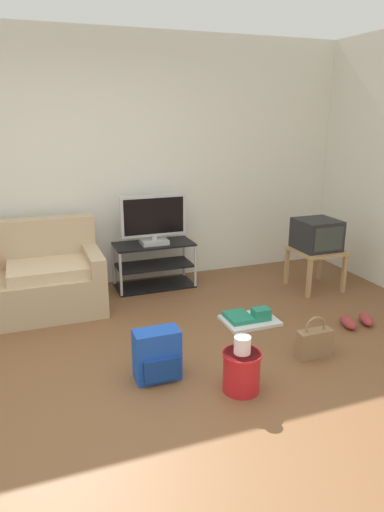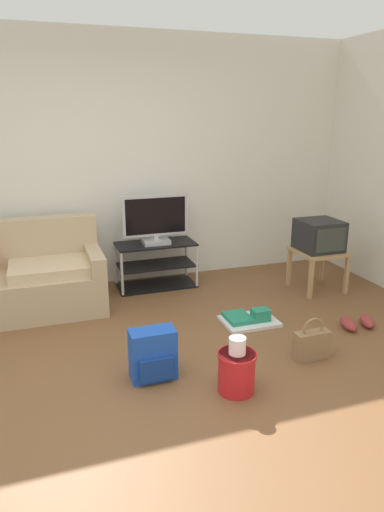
% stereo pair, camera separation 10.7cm
% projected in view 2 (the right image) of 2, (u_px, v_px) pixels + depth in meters
% --- Properties ---
extents(ground_plane, '(9.00, 9.80, 0.02)m').
position_uv_depth(ground_plane, '(146.00, 401.00, 3.12)').
color(ground_plane, brown).
extents(wall_back, '(9.00, 0.10, 2.70)m').
position_uv_depth(wall_back, '(90.00, 163.00, 4.94)').
color(wall_back, silver).
rests_on(wall_back, ground_plane).
extents(tv_stand, '(0.86, 0.42, 0.50)m').
position_uv_depth(tv_stand, '(156.00, 265.00, 5.13)').
color(tv_stand, black).
rests_on(tv_stand, ground_plane).
extents(flat_tv, '(0.72, 0.22, 0.54)m').
position_uv_depth(flat_tv, '(155.00, 220.00, 4.96)').
color(flat_tv, '#B2B2B7').
rests_on(flat_tv, tv_stand).
extents(side_table, '(0.50, 0.50, 0.45)m').
position_uv_depth(side_table, '(318.00, 257.00, 5.00)').
color(side_table, tan).
rests_on(side_table, ground_plane).
extents(crt_tv, '(0.42, 0.43, 0.33)m').
position_uv_depth(crt_tv, '(319.00, 235.00, 4.95)').
color(crt_tv, '#232326').
rests_on(crt_tv, side_table).
extents(backpack, '(0.33, 0.25, 0.38)m').
position_uv_depth(backpack, '(153.00, 355.00, 3.34)').
color(backpack, blue).
rests_on(backpack, ground_plane).
extents(handbag, '(0.29, 0.11, 0.35)m').
position_uv_depth(handbag, '(312.00, 344.00, 3.62)').
color(handbag, olive).
rests_on(handbag, ground_plane).
extents(cleaning_bucket, '(0.27, 0.27, 0.41)m').
position_uv_depth(cleaning_bucket, '(237.00, 369.00, 3.18)').
color(cleaning_bucket, red).
rests_on(cleaning_bucket, ground_plane).
extents(sneakers_pair, '(0.39, 0.28, 0.09)m').
position_uv_depth(sneakers_pair, '(358.00, 322.00, 4.18)').
color(sneakers_pair, '#993333').
rests_on(sneakers_pair, ground_plane).
extents(floor_tray, '(0.50, 0.37, 0.14)m').
position_uv_depth(floor_tray, '(249.00, 319.00, 4.27)').
color(floor_tray, silver).
rests_on(floor_tray, ground_plane).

